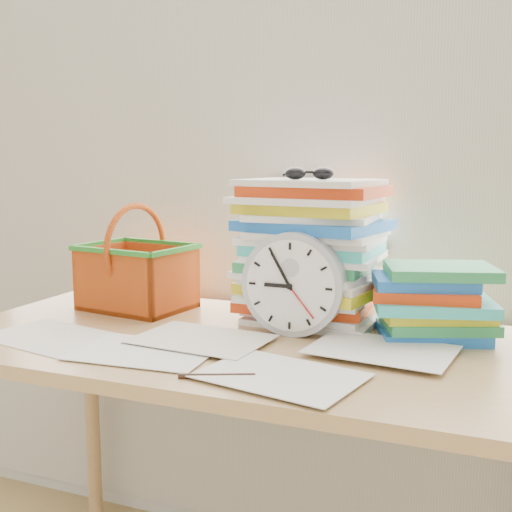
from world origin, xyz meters
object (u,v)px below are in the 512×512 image
at_px(basket, 137,258).
at_px(clock, 294,284).
at_px(paper_stack, 312,251).
at_px(desk, 244,371).
at_px(book_stack, 432,303).

bearing_deg(basket, clock, -2.82).
bearing_deg(paper_stack, desk, -111.72).
bearing_deg(desk, book_stack, 22.36).
distance_m(book_stack, basket, 0.78).
bearing_deg(paper_stack, basket, -173.49).
distance_m(paper_stack, book_stack, 0.32).
height_order(desk, basket, basket).
relative_size(paper_stack, basket, 1.26).
bearing_deg(desk, basket, 156.22).
bearing_deg(book_stack, paper_stack, 168.14).
bearing_deg(paper_stack, book_stack, -11.86).
distance_m(paper_stack, basket, 0.48).
height_order(book_stack, basket, basket).
bearing_deg(book_stack, basket, 179.33).
bearing_deg(book_stack, clock, -164.05).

